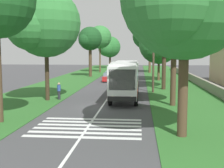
# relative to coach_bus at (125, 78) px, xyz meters

# --- Properties ---
(ground) EXTENTS (160.00, 160.00, 0.00)m
(ground) POSITION_rel_coach_bus_xyz_m (-4.70, 1.80, -2.15)
(ground) COLOR #424244
(grass_verge_left) EXTENTS (120.00, 8.00, 0.04)m
(grass_verge_left) POSITION_rel_coach_bus_xyz_m (10.30, 10.00, -2.13)
(grass_verge_left) COLOR #2D6628
(grass_verge_left) RESTS_ON ground
(grass_verge_right) EXTENTS (120.00, 8.00, 0.04)m
(grass_verge_right) POSITION_rel_coach_bus_xyz_m (10.30, -6.40, -2.13)
(grass_verge_right) COLOR #2D6628
(grass_verge_right) RESTS_ON ground
(centre_line) EXTENTS (110.00, 0.16, 0.01)m
(centre_line) POSITION_rel_coach_bus_xyz_m (10.30, 1.80, -2.14)
(centre_line) COLOR silver
(centre_line) RESTS_ON ground
(coach_bus) EXTENTS (11.16, 2.62, 3.73)m
(coach_bus) POSITION_rel_coach_bus_xyz_m (0.00, 0.00, 0.00)
(coach_bus) COLOR white
(coach_bus) RESTS_ON ground
(zebra_crossing) EXTENTS (4.95, 6.80, 0.01)m
(zebra_crossing) POSITION_rel_coach_bus_xyz_m (-11.68, 1.80, -2.14)
(zebra_crossing) COLOR silver
(zebra_crossing) RESTS_ON ground
(trailing_car_0) EXTENTS (4.30, 1.78, 1.43)m
(trailing_car_0) POSITION_rel_coach_bus_xyz_m (17.15, 3.43, -1.48)
(trailing_car_0) COLOR #B21E1E
(trailing_car_0) RESTS_ON ground
(trailing_car_1) EXTENTS (4.30, 1.78, 1.43)m
(trailing_car_1) POSITION_rel_coach_bus_xyz_m (22.20, 3.68, -1.48)
(trailing_car_1) COLOR #B21E1E
(trailing_car_1) RESTS_ON ground
(trailing_minibus_0) EXTENTS (6.00, 2.14, 2.53)m
(trailing_minibus_0) POSITION_rel_coach_bus_xyz_m (33.42, 3.51, -0.60)
(trailing_minibus_0) COLOR silver
(trailing_minibus_0) RESTS_ON ground
(roadside_tree_left_0) EXTENTS (7.69, 6.61, 10.78)m
(roadside_tree_left_0) POSITION_rel_coach_bus_xyz_m (-1.94, 7.69, 5.20)
(roadside_tree_left_0) COLOR #3D2D1E
(roadside_tree_left_0) RESTS_ON grass_verge_left
(roadside_tree_left_2) EXTENTS (5.18, 4.42, 9.34)m
(roadside_tree_left_2) POSITION_rel_coach_bus_xyz_m (25.71, 7.99, 4.85)
(roadside_tree_left_2) COLOR #4C3826
(roadside_tree_left_2) RESTS_ON grass_verge_left
(roadside_tree_left_3) EXTENTS (7.44, 6.16, 9.05)m
(roadside_tree_left_3) POSITION_rel_coach_bus_xyz_m (55.40, 7.41, 3.73)
(roadside_tree_left_3) COLOR #3D2D1E
(roadside_tree_left_3) RESTS_ON grass_verge_left
(roadside_tree_left_4) EXTENTS (5.96, 5.21, 10.56)m
(roadside_tree_left_4) POSITION_rel_coach_bus_xyz_m (37.49, 7.78, 5.71)
(roadside_tree_left_4) COLOR brown
(roadside_tree_left_4) RESTS_ON grass_verge_left
(roadside_tree_right_0) EXTENTS (9.06, 7.57, 12.29)m
(roadside_tree_right_0) POSITION_rel_coach_bus_xyz_m (36.87, -3.35, 6.21)
(roadside_tree_right_0) COLOR brown
(roadside_tree_right_0) RESTS_ON grass_verge_right
(roadside_tree_right_2) EXTENTS (5.72, 5.07, 9.40)m
(roadside_tree_right_2) POSITION_rel_coach_bus_xyz_m (-3.58, -4.26, 4.62)
(roadside_tree_right_2) COLOR #4C3826
(roadside_tree_right_2) RESTS_ON grass_verge_right
(roadside_tree_right_3) EXTENTS (7.69, 6.60, 9.28)m
(roadside_tree_right_3) POSITION_rel_coach_bus_xyz_m (19.24, -4.33, 3.71)
(roadside_tree_right_3) COLOR brown
(roadside_tree_right_3) RESTS_ON grass_verge_right
(roadside_tree_right_4) EXTENTS (7.68, 6.57, 11.72)m
(roadside_tree_right_4) POSITION_rel_coach_bus_xyz_m (7.55, -4.23, 6.15)
(roadside_tree_right_4) COLOR #3D2D1E
(roadside_tree_right_4) RESTS_ON grass_verge_right
(utility_pole) EXTENTS (0.24, 1.40, 7.99)m
(utility_pole) POSITION_rel_coach_bus_xyz_m (4.74, -3.00, 2.03)
(utility_pole) COLOR #473828
(utility_pole) RESTS_ON grass_verge_right
(roadside_wall) EXTENTS (70.00, 0.40, 1.08)m
(roadside_wall) POSITION_rel_coach_bus_xyz_m (15.30, -9.80, -1.57)
(roadside_wall) COLOR gray
(roadside_wall) RESTS_ON grass_verge_right
(pedestrian) EXTENTS (0.34, 0.34, 1.69)m
(pedestrian) POSITION_rel_coach_bus_xyz_m (-1.40, 6.50, -1.24)
(pedestrian) COLOR #26262D
(pedestrian) RESTS_ON grass_verge_left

